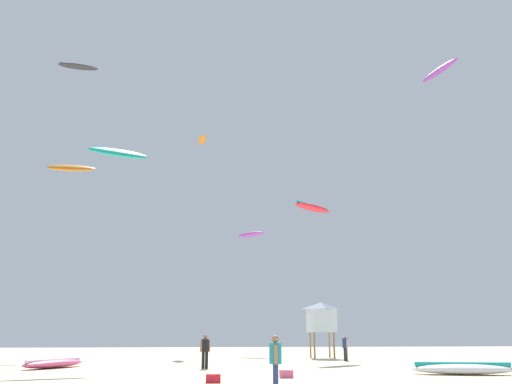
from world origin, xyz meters
TOP-DOWN VIEW (x-y plane):
  - person_foreground at (-0.51, 4.18)m, footprint 0.40×0.59m
  - person_midground at (-2.65, 16.23)m, footprint 0.55×0.40m
  - person_left at (7.03, 23.43)m, footprint 0.39×0.54m
  - kite_grounded_near at (-10.82, 17.48)m, footprint 3.18×4.29m
  - kite_grounded_mid at (9.07, 10.75)m, footprint 4.80×2.37m
  - lifeguard_tower at (6.37, 27.67)m, footprint 2.30×2.30m
  - cooler_box at (-2.42, 7.86)m, footprint 0.56×0.36m
  - gear_bag at (0.75, 9.87)m, footprint 0.56×0.36m
  - kite_aloft_0 at (1.73, 36.80)m, footprint 2.82×2.99m
  - kite_aloft_1 at (-14.65, 32.79)m, footprint 4.25×1.40m
  - kite_aloft_2 at (-14.61, 31.82)m, footprint 3.59×1.55m
  - kite_aloft_3 at (-8.66, 20.71)m, footprint 4.11×2.45m
  - kite_aloft_4 at (5.63, 26.33)m, footprint 3.88×3.59m
  - kite_aloft_5 at (13.93, 19.87)m, footprint 1.94×3.92m
  - kite_aloft_7 at (-3.18, 41.36)m, footprint 0.99×2.95m

SIDE VIEW (x-z plane):
  - cooler_box at x=-2.42m, z-range 0.00..0.32m
  - gear_bag at x=0.75m, z-range 0.00..0.32m
  - kite_grounded_near at x=-10.82m, z-range -0.03..0.52m
  - kite_grounded_mid at x=9.07m, z-range -0.02..0.55m
  - person_left at x=7.03m, z-range 0.15..1.88m
  - person_midground at x=-2.65m, z-range 0.15..1.92m
  - person_foreground at x=-0.51m, z-range 0.15..1.93m
  - lifeguard_tower at x=6.37m, z-range 0.98..5.13m
  - kite_aloft_0 at x=1.73m, z-range 10.83..11.26m
  - kite_aloft_4 at x=5.63m, z-range 11.12..11.62m
  - kite_aloft_3 at x=-8.66m, z-range 13.00..13.98m
  - kite_aloft_1 at x=-14.65m, z-range 15.49..16.50m
  - kite_aloft_5 at x=13.93m, z-range 19.94..20.73m
  - kite_aloft_7 at x=-3.18m, z-range 22.02..22.48m
  - kite_aloft_2 at x=-14.61m, z-range 25.20..25.61m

